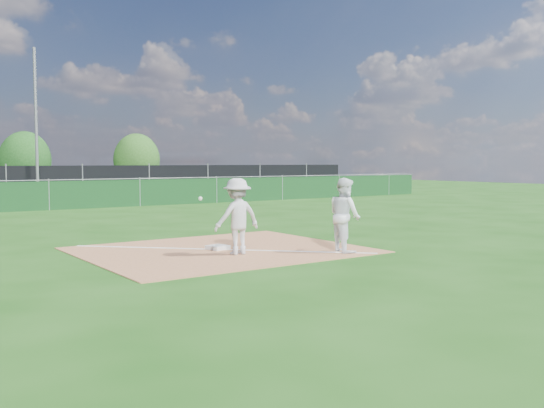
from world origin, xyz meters
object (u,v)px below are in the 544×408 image
(first_base, at_px, (218,247))
(tree_mid, at_px, (25,160))
(light_pole, at_px, (36,124))
(tree_right, at_px, (137,160))
(car_right, at_px, (49,184))
(runner, at_px, (345,215))
(play_at_first, at_px, (237,216))

(first_base, relative_size, tree_mid, 0.10)
(light_pole, relative_size, tree_right, 1.91)
(first_base, distance_m, car_right, 26.69)
(runner, bearing_deg, play_at_first, 77.97)
(runner, bearing_deg, car_right, 10.50)
(play_at_first, bearing_deg, car_right, 82.82)
(play_at_first, xyz_separation_m, tree_right, (11.65, 33.22, 1.32))
(car_right, height_order, tree_right, tree_right)
(light_pole, height_order, car_right, light_pole)
(tree_mid, xyz_separation_m, tree_right, (8.19, -0.03, 0.03))
(light_pole, distance_m, play_at_first, 22.77)
(runner, height_order, tree_right, tree_right)
(play_at_first, relative_size, runner, 1.01)
(car_right, xyz_separation_m, tree_mid, (0.02, 5.90, 1.51))
(tree_mid, height_order, tree_right, tree_right)
(light_pole, xyz_separation_m, tree_right, (10.09, 10.72, -1.85))
(tree_right, bearing_deg, first_base, -109.77)
(first_base, distance_m, tree_right, 34.41)
(light_pole, height_order, play_at_first, light_pole)
(car_right, xyz_separation_m, tree_right, (8.20, 5.87, 1.54))
(runner, bearing_deg, tree_mid, 10.92)
(car_right, distance_m, tree_right, 10.20)
(first_base, relative_size, car_right, 0.10)
(tree_right, bearing_deg, runner, -105.47)
(light_pole, relative_size, car_right, 1.93)
(light_pole, distance_m, first_base, 22.01)
(first_base, height_order, runner, runner)
(car_right, bearing_deg, tree_mid, -24.18)
(play_at_first, distance_m, tree_mid, 33.45)
(first_base, bearing_deg, car_right, 82.65)
(light_pole, xyz_separation_m, car_right, (1.89, 4.86, -3.39))
(tree_mid, relative_size, tree_right, 0.99)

